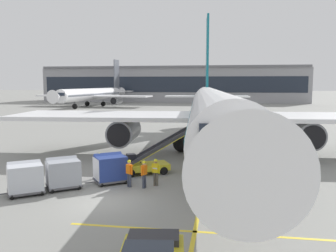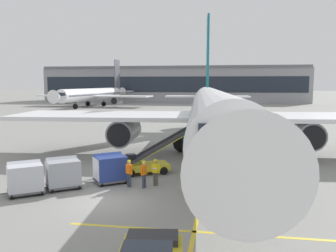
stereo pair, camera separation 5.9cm
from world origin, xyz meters
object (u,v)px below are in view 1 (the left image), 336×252
object	(u,v)px
parked_airplane	(212,111)
safety_cone_engine_keepout	(129,160)
ground_crew_by_loader	(156,170)
ground_crew_marshaller	(129,171)
ground_crew_wingwalker	(100,164)
ground_crew_by_carts	(144,172)
distant_airplane	(94,94)
baggage_cart_third	(25,178)
belt_loader	(148,161)
baggage_cart_second	(63,173)
baggage_cart_lead	(110,168)

from	to	relation	value
parked_airplane	safety_cone_engine_keepout	xyz separation A→B (m)	(-6.48, -5.09, -3.60)
ground_crew_by_loader	ground_crew_marshaller	xyz separation A→B (m)	(-1.59, -0.52, 0.00)
ground_crew_wingwalker	ground_crew_by_carts	bearing A→B (deg)	-27.95
parked_airplane	ground_crew_wingwalker	world-z (taller)	parked_airplane
ground_crew_by_carts	distant_airplane	xyz separation A→B (m)	(-31.21, 74.01, 2.38)
baggage_cart_third	ground_crew_by_loader	distance (m)	7.80
safety_cone_engine_keepout	ground_crew_marshaller	bearing A→B (deg)	-74.30
ground_crew_by_carts	belt_loader	bearing A→B (deg)	98.21
ground_crew_by_loader	parked_airplane	bearing A→B (deg)	73.12
belt_loader	baggage_cart_third	distance (m)	8.51
baggage_cart_second	ground_crew_marshaller	bearing A→B (deg)	13.12
belt_loader	distant_airplane	size ratio (longest dim) A/B	0.12
ground_crew_by_carts	baggage_cart_lead	bearing A→B (deg)	161.75
distant_airplane	baggage_cart_third	bearing A→B (deg)	-72.14
baggage_cart_lead	baggage_cart_second	world-z (taller)	same
baggage_cart_third	distant_airplane	world-z (taller)	distant_airplane
ground_crew_by_loader	safety_cone_engine_keepout	size ratio (longest dim) A/B	2.39
ground_crew_marshaller	ground_crew_by_loader	bearing A→B (deg)	18.23
baggage_cart_second	ground_crew_by_loader	size ratio (longest dim) A/B	1.54
parked_airplane	belt_loader	world-z (taller)	parked_airplane
baggage_cart_second	ground_crew_marshaller	size ratio (longest dim) A/B	1.54
baggage_cart_second	distant_airplane	bearing A→B (deg)	109.34
belt_loader	ground_crew_by_carts	bearing A→B (deg)	-81.79
ground_crew_by_carts	ground_crew_marshaller	distance (m)	0.97
baggage_cart_second	ground_crew_marshaller	xyz separation A→B (m)	(3.97, 0.92, -0.00)
ground_crew_wingwalker	safety_cone_engine_keepout	world-z (taller)	ground_crew_wingwalker
baggage_cart_second	baggage_cart_third	bearing A→B (deg)	-139.59
safety_cone_engine_keepout	distant_airplane	bearing A→B (deg)	112.79
baggage_cart_third	ground_crew_by_carts	size ratio (longest dim) A/B	1.54
belt_loader	distant_airplane	xyz separation A→B (m)	(-30.68, 70.36, 2.48)
parked_airplane	baggage_cart_lead	world-z (taller)	parked_airplane
ground_crew_marshaller	ground_crew_wingwalker	bearing A→B (deg)	144.91
ground_crew_by_carts	distant_airplane	size ratio (longest dim) A/B	0.04
baggage_cart_second	ground_crew_wingwalker	xyz separation A→B (m)	(1.38, 2.74, -0.00)
ground_crew_marshaller	distant_airplane	distance (m)	79.92
ground_crew_by_loader	ground_crew_wingwalker	xyz separation A→B (m)	(-4.18, 1.29, 0.00)
baggage_cart_lead	baggage_cart_second	xyz separation A→B (m)	(-2.47, -1.67, 0.00)
baggage_cart_third	ground_crew_by_carts	distance (m)	7.01
ground_crew_by_carts	safety_cone_engine_keepout	bearing A→B (deg)	113.64
ground_crew_wingwalker	distant_airplane	size ratio (longest dim) A/B	0.04
baggage_cart_third	safety_cone_engine_keepout	world-z (taller)	baggage_cart_third
ground_crew_marshaller	safety_cone_engine_keepout	distance (m)	6.26
baggage_cart_third	ground_crew_wingwalker	world-z (taller)	baggage_cart_third
ground_crew_by_carts	safety_cone_engine_keepout	xyz separation A→B (m)	(-2.65, 6.06, -0.64)
distant_airplane	ground_crew_by_loader	bearing A→B (deg)	-66.56
belt_loader	ground_crew_wingwalker	xyz separation A→B (m)	(-3.03, -1.76, 0.10)
ground_crew_wingwalker	distant_airplane	bearing A→B (deg)	110.98
belt_loader	baggage_cart_lead	bearing A→B (deg)	-124.38
ground_crew_by_carts	ground_crew_marshaller	xyz separation A→B (m)	(-0.97, 0.07, 0.00)
baggage_cart_lead	ground_crew_by_loader	bearing A→B (deg)	-4.05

